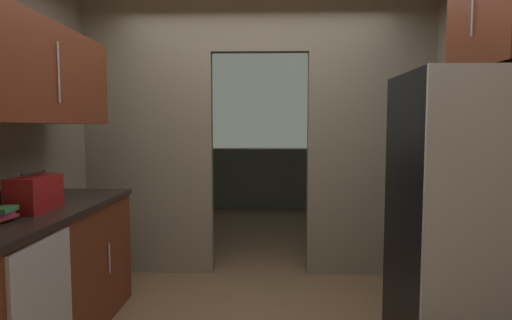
# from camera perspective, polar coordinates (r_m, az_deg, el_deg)

# --- Properties ---
(kitchen_partition) EXTENTS (3.33, 0.12, 2.75)m
(kitchen_partition) POSITION_cam_1_polar(r_m,az_deg,el_deg) (4.08, 0.12, 4.95)
(kitchen_partition) COLOR gray
(kitchen_partition) RESTS_ON ground
(adjoining_room_shell) EXTENTS (3.33, 3.32, 2.75)m
(adjoining_room_shell) POSITION_cam_1_polar(r_m,az_deg,el_deg) (6.27, 0.77, 4.01)
(adjoining_room_shell) COLOR gray
(adjoining_room_shell) RESTS_ON ground
(refrigerator) EXTENTS (0.72, 0.75, 1.74)m
(refrigerator) POSITION_cam_1_polar(r_m,az_deg,el_deg) (2.78, 26.18, -7.58)
(refrigerator) COLOR black
(refrigerator) RESTS_ON ground
(lower_cabinet_run) EXTENTS (0.64, 1.77, 0.92)m
(lower_cabinet_run) POSITION_cam_1_polar(r_m,az_deg,el_deg) (3.10, -27.36, -14.23)
(lower_cabinet_run) COLOR maroon
(lower_cabinet_run) RESTS_ON ground
(upper_cabinet_counterside) EXTENTS (0.36, 1.60, 0.61)m
(upper_cabinet_counterside) POSITION_cam_1_polar(r_m,az_deg,el_deg) (2.97, -28.28, 10.34)
(upper_cabinet_counterside) COLOR maroon
(boombox) EXTENTS (0.20, 0.36, 0.24)m
(boombox) POSITION_cam_1_polar(r_m,az_deg,el_deg) (2.92, -27.76, -4.02)
(boombox) COLOR maroon
(boombox) RESTS_ON lower_cabinet_run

